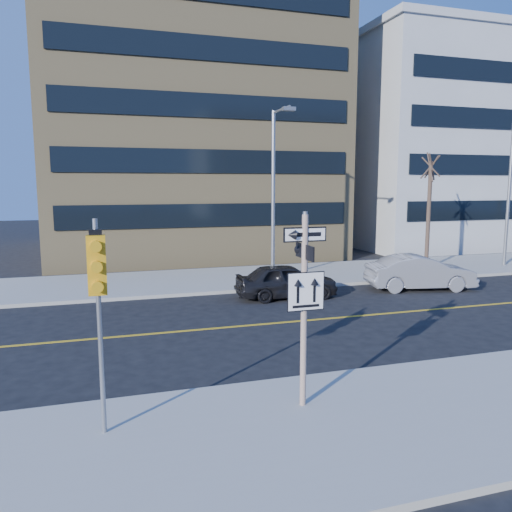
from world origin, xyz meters
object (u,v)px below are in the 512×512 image
object	(u,v)px
traffic_signal	(98,283)
parked_car_a	(286,281)
sign_pole	(304,299)
parked_car_b	(420,272)
street_tree_west	(431,169)
streetlight_a	(275,184)

from	to	relation	value
traffic_signal	parked_car_a	distance (m)	12.81
sign_pole	parked_car_b	bearing A→B (deg)	45.11
parked_car_b	street_tree_west	distance (m)	6.99
parked_car_a	streetlight_a	bearing A→B (deg)	-8.29
street_tree_west	streetlight_a	bearing A→B (deg)	-176.55
traffic_signal	parked_car_a	world-z (taller)	traffic_signal
traffic_signal	streetlight_a	distance (m)	15.72
parked_car_a	streetlight_a	world-z (taller)	streetlight_a
sign_pole	parked_car_a	size ratio (longest dim) A/B	0.95
parked_car_b	street_tree_west	bearing A→B (deg)	-27.21
traffic_signal	sign_pole	bearing A→B (deg)	2.11
traffic_signal	street_tree_west	bearing A→B (deg)	39.39
traffic_signal	streetlight_a	bearing A→B (deg)	59.20
sign_pole	parked_car_a	bearing A→B (deg)	71.29
traffic_signal	parked_car_a	bearing A→B (deg)	54.02
traffic_signal	parked_car_b	distance (m)	17.14
sign_pole	street_tree_west	size ratio (longest dim) A/B	0.64
traffic_signal	streetlight_a	size ratio (longest dim) A/B	0.50
sign_pole	parked_car_b	distance (m)	13.94
streetlight_a	street_tree_west	distance (m)	9.05
sign_pole	traffic_signal	xyz separation A→B (m)	(-4.00, -0.15, 0.59)
sign_pole	streetlight_a	size ratio (longest dim) A/B	0.51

